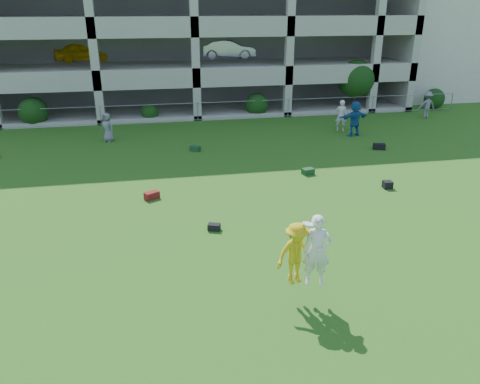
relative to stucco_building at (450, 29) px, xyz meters
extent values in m
plane|color=#235114|center=(-23.00, -28.00, -5.00)|extent=(100.00, 100.00, 0.00)
cube|color=beige|center=(0.00, 0.00, 0.00)|extent=(16.00, 14.00, 10.00)
imported|color=slate|center=(-28.32, -12.88, -4.22)|extent=(0.91, 0.85, 1.56)
imported|color=#205095|center=(-14.68, -14.33, -4.01)|extent=(1.92, 0.96, 1.98)
imported|color=silver|center=(-15.01, -13.15, -4.08)|extent=(0.80, 0.69, 1.84)
imported|color=slate|center=(-8.18, -11.00, -4.13)|extent=(1.12, 0.65, 1.74)
cube|color=#5D1610|center=(-26.14, -21.62, -4.86)|extent=(0.63, 0.54, 0.28)
cube|color=black|center=(-24.15, -24.74, -4.89)|extent=(0.46, 0.37, 0.22)
cube|color=#153C1C|center=(-19.33, -20.07, -4.87)|extent=(0.57, 0.46, 0.26)
cube|color=black|center=(-16.69, -22.29, -4.85)|extent=(0.38, 0.38, 0.30)
cube|color=black|center=(-14.49, -17.13, -4.85)|extent=(0.66, 0.47, 0.30)
cube|color=#163C16|center=(-23.86, -15.61, -4.88)|extent=(0.58, 0.54, 0.25)
imported|color=gold|center=(-22.71, -29.03, -3.67)|extent=(1.14, 0.80, 1.61)
imported|color=silver|center=(-22.23, -29.16, -3.58)|extent=(0.76, 0.60, 1.84)
cylinder|color=white|center=(-22.49, -29.11, -2.86)|extent=(0.27, 0.27, 0.09)
cube|color=#9E998C|center=(-23.00, 4.75, 1.00)|extent=(30.00, 0.50, 12.00)
cube|color=#9E998C|center=(-8.25, -2.00, 1.00)|extent=(0.50, 14.00, 12.00)
cube|color=#9E998C|center=(-23.00, -2.00, -4.85)|extent=(30.00, 14.00, 0.30)
cube|color=#9E998C|center=(-23.00, -2.00, -1.85)|extent=(30.00, 14.00, 0.30)
cube|color=#9E998C|center=(-23.00, -2.00, 1.15)|extent=(30.00, 14.00, 0.30)
cube|color=#9E998C|center=(-23.00, -8.85, -2.45)|extent=(30.00, 0.30, 0.90)
cube|color=#9E998C|center=(-23.00, -8.85, 0.55)|extent=(30.00, 0.30, 0.90)
cube|color=#9E998C|center=(-29.00, -8.75, 1.00)|extent=(0.50, 0.50, 12.00)
cube|color=#9E998C|center=(-23.00, -8.75, 1.00)|extent=(0.50, 0.50, 12.00)
cube|color=#9E998C|center=(-17.00, -8.75, 1.00)|extent=(0.50, 0.50, 12.00)
cube|color=#9E998C|center=(-11.00, -8.75, 1.00)|extent=(0.50, 0.50, 12.00)
cube|color=#605E59|center=(-23.00, 0.00, 1.00)|extent=(29.00, 9.00, 11.60)
imported|color=yellow|center=(-30.16, -4.00, -1.04)|extent=(4.07, 2.13, 1.32)
imported|color=silver|center=(-20.14, -4.00, -1.04)|extent=(4.13, 1.79, 1.32)
cylinder|color=gray|center=(-29.00, -9.00, -4.40)|extent=(0.06, 0.06, 1.20)
cylinder|color=gray|center=(-23.00, -9.00, -4.40)|extent=(0.06, 0.06, 1.20)
cylinder|color=gray|center=(-17.00, -9.00, -4.40)|extent=(0.06, 0.06, 1.20)
cylinder|color=gray|center=(-11.00, -9.00, -4.40)|extent=(0.06, 0.06, 1.20)
cylinder|color=gray|center=(-5.00, -9.00, -4.40)|extent=(0.06, 0.06, 1.20)
cylinder|color=gray|center=(-23.00, -9.00, -3.85)|extent=(36.00, 0.04, 0.04)
cylinder|color=gray|center=(-23.00, -9.00, -4.92)|extent=(36.00, 0.04, 0.04)
sphere|color=#163D11|center=(-33.00, -8.40, -4.12)|extent=(1.76, 1.76, 1.76)
sphere|color=#163D11|center=(-26.00, -8.40, -4.45)|extent=(1.10, 1.10, 1.10)
sphere|color=#163D11|center=(-19.00, -8.40, -4.23)|extent=(1.54, 1.54, 1.54)
cylinder|color=#382314|center=(-12.00, -8.20, -4.02)|extent=(0.16, 0.16, 1.96)
sphere|color=#163D11|center=(-12.00, -8.20, -2.76)|extent=(2.52, 2.52, 2.52)
sphere|color=#163D11|center=(-6.00, -8.40, -4.29)|extent=(1.43, 1.43, 1.43)
camera|label=1|loc=(-25.95, -38.58, 1.96)|focal=35.00mm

